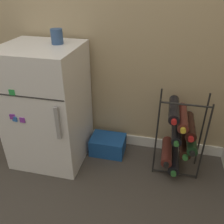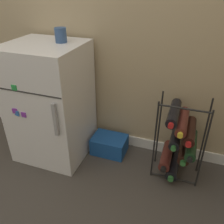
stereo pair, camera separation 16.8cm
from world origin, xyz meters
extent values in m
plane|color=#423D38|center=(0.00, 0.00, 0.00)|extent=(14.00, 14.00, 0.00)
cube|color=white|center=(0.00, 0.69, 0.04)|extent=(6.80, 0.01, 0.09)
cube|color=white|center=(-0.46, 0.42, 0.45)|extent=(0.53, 0.49, 0.89)
cube|color=#2D2D2D|center=(-0.46, 0.17, 0.64)|extent=(0.52, 0.00, 0.01)
cube|color=#9E9EA3|center=(-0.25, 0.15, 0.49)|extent=(0.02, 0.02, 0.23)
cube|color=purple|center=(-0.58, 0.17, 0.49)|extent=(0.04, 0.01, 0.04)
cube|color=green|center=(-0.54, 0.17, 0.67)|extent=(0.04, 0.01, 0.04)
cube|color=blue|center=(-0.57, 0.17, 0.47)|extent=(0.04, 0.01, 0.04)
cube|color=purple|center=(-0.51, 0.17, 0.47)|extent=(0.04, 0.01, 0.04)
cylinder|color=black|center=(0.35, 0.39, 0.31)|extent=(0.01, 0.01, 0.61)
cylinder|color=black|center=(0.67, 0.39, 0.31)|extent=(0.01, 0.01, 0.61)
cylinder|color=black|center=(0.35, 0.55, 0.31)|extent=(0.01, 0.01, 0.61)
cylinder|color=black|center=(0.67, 0.55, 0.31)|extent=(0.01, 0.01, 0.61)
cylinder|color=black|center=(0.51, 0.39, 0.02)|extent=(0.32, 0.01, 0.01)
cylinder|color=black|center=(0.51, 0.39, 0.59)|extent=(0.32, 0.01, 0.01)
cylinder|color=black|center=(0.50, 0.47, 0.08)|extent=(0.08, 0.29, 0.08)
cylinder|color=#2D7033|center=(0.50, 0.31, 0.08)|extent=(0.04, 0.02, 0.04)
cylinder|color=#56231E|center=(0.44, 0.47, 0.15)|extent=(0.08, 0.28, 0.08)
cylinder|color=black|center=(0.44, 0.32, 0.15)|extent=(0.04, 0.02, 0.04)
cylinder|color=black|center=(0.56, 0.47, 0.23)|extent=(0.08, 0.26, 0.08)
cylinder|color=#2D7033|center=(0.56, 0.33, 0.23)|extent=(0.04, 0.02, 0.04)
cylinder|color=#19381E|center=(0.59, 0.47, 0.29)|extent=(0.07, 0.31, 0.07)
cylinder|color=black|center=(0.59, 0.30, 0.29)|extent=(0.03, 0.02, 0.03)
cylinder|color=black|center=(0.48, 0.47, 0.34)|extent=(0.07, 0.29, 0.07)
cylinder|color=#2D7033|center=(0.48, 0.31, 0.34)|extent=(0.03, 0.02, 0.03)
cylinder|color=black|center=(0.57, 0.47, 0.39)|extent=(0.07, 0.28, 0.07)
cylinder|color=red|center=(0.57, 0.32, 0.39)|extent=(0.04, 0.02, 0.04)
cylinder|color=#56231E|center=(0.51, 0.47, 0.45)|extent=(0.07, 0.30, 0.07)
cylinder|color=gold|center=(0.51, 0.31, 0.45)|extent=(0.03, 0.02, 0.03)
cylinder|color=black|center=(0.45, 0.47, 0.51)|extent=(0.07, 0.30, 0.07)
cylinder|color=red|center=(0.45, 0.31, 0.51)|extent=(0.03, 0.02, 0.03)
cube|color=#194C9E|center=(-0.03, 0.54, 0.07)|extent=(0.27, 0.20, 0.14)
cylinder|color=#335184|center=(-0.36, 0.49, 0.94)|extent=(0.08, 0.08, 0.10)
camera|label=1|loc=(0.35, -0.97, 1.28)|focal=38.00mm
camera|label=2|loc=(0.51, -0.93, 1.28)|focal=38.00mm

